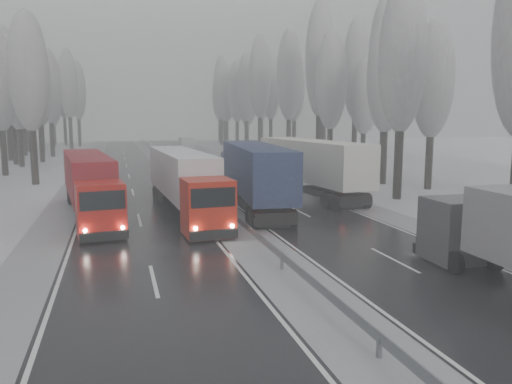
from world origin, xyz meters
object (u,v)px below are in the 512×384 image
truck_cream_box (305,163)px  box_truck_distant (186,144)px  truck_red_white (184,178)px  truck_red_red (89,181)px  truck_blue_box (253,171)px

truck_cream_box → box_truck_distant: bearing=86.4°
truck_cream_box → truck_red_white: (-10.52, -5.49, -0.26)m
truck_red_white → truck_cream_box: bearing=24.6°
truck_cream_box → truck_red_white: size_ratio=1.11×
truck_red_red → truck_blue_box: bearing=-7.1°
truck_blue_box → truck_red_white: size_ratio=1.09×
truck_blue_box → truck_red_red: (-10.86, -0.04, -0.32)m
truck_red_white → box_truck_distant: bearing=79.1°
box_truck_distant → truck_red_red: (-14.33, -59.91, 0.90)m
truck_blue_box → truck_cream_box: (5.57, 4.30, 0.04)m
truck_blue_box → truck_red_white: (-4.95, -1.19, -0.22)m
truck_cream_box → truck_red_red: 16.99m
truck_red_red → box_truck_distant: bearing=69.3°
truck_blue_box → truck_cream_box: size_ratio=0.98×
truck_blue_box → box_truck_distant: bearing=92.2°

